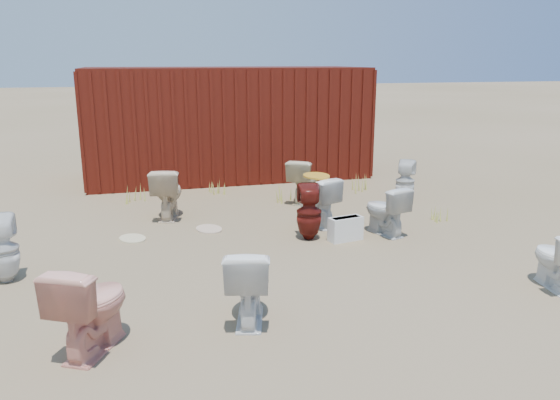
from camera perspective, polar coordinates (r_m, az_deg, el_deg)
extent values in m
plane|color=brown|center=(7.66, 1.17, -5.07)|extent=(100.00, 100.00, 0.00)
cube|color=#450E0B|center=(12.37, -5.57, 8.08)|extent=(6.00, 2.40, 2.40)
imported|color=white|center=(5.50, -3.32, -8.70)|extent=(0.63, 0.87, 0.80)
imported|color=#ED9D89|center=(5.24, -19.11, -10.41)|extent=(0.81, 0.96, 0.85)
imported|color=silver|center=(8.31, 10.94, -1.05)|extent=(0.61, 0.82, 0.75)
imported|color=#5E1610|center=(7.94, 3.06, -1.29)|extent=(0.44, 0.45, 0.81)
imported|color=white|center=(7.03, 27.01, -5.47)|extent=(0.50, 0.75, 0.71)
imported|color=white|center=(7.20, -27.00, -4.60)|extent=(0.42, 0.42, 0.81)
imported|color=beige|center=(9.20, -11.68, 0.73)|extent=(0.64, 0.91, 0.85)
imported|color=beige|center=(10.04, 2.44, 2.05)|extent=(0.82, 0.91, 0.81)
imported|color=white|center=(8.60, 3.78, -0.14)|extent=(0.71, 0.89, 0.80)
imported|color=silver|center=(10.32, 12.95, 1.92)|extent=(0.49, 0.49, 0.77)
ellipsoid|color=gold|center=(8.50, 3.83, 2.54)|extent=(0.40, 0.50, 0.02)
cube|color=white|center=(7.99, 6.86, -3.01)|extent=(0.53, 0.30, 0.35)
ellipsoid|color=beige|center=(8.54, -7.43, -3.03)|extent=(0.51, 0.59, 0.02)
ellipsoid|color=beige|center=(8.31, -15.15, -3.91)|extent=(0.52, 0.58, 0.02)
cone|color=#B3B347|center=(10.45, -14.92, 0.63)|extent=(0.36, 0.36, 0.30)
cone|color=#B3B347|center=(10.07, 0.41, 0.63)|extent=(0.32, 0.32, 0.31)
cone|color=#B3B347|center=(11.00, 8.46, 1.81)|extent=(0.36, 0.36, 0.36)
cone|color=#B3B347|center=(10.82, -6.57, 1.41)|extent=(0.30, 0.30, 0.27)
cone|color=#B3B347|center=(11.23, 2.96, 2.06)|extent=(0.34, 0.34, 0.30)
cone|color=#B3B347|center=(9.31, 16.49, -1.38)|extent=(0.28, 0.28, 0.23)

